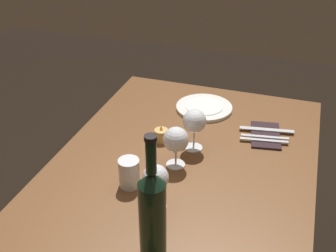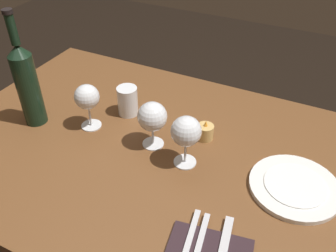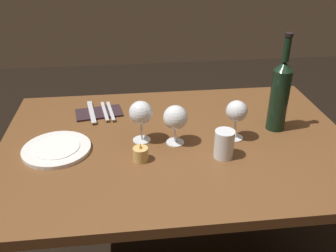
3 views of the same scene
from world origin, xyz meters
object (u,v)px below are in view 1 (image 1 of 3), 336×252
(water_tumbler, at_px, (129,175))
(dinner_plate, at_px, (204,107))
(wine_glass_right, at_px, (194,122))
(wine_glass_centre, at_px, (156,179))
(votive_candle, at_px, (161,136))
(fork_inner, at_px, (265,137))
(wine_glass_left, at_px, (176,140))
(table_knife, at_px, (267,130))
(folded_napkin, at_px, (266,135))
(fork_outer, at_px, (264,140))
(wine_bottle, at_px, (152,214))

(water_tumbler, relative_size, dinner_plate, 0.41)
(wine_glass_right, distance_m, wine_glass_centre, 0.35)
(water_tumbler, xyz_separation_m, dinner_plate, (0.58, -0.10, -0.04))
(votive_candle, relative_size, fork_inner, 0.37)
(water_tumbler, distance_m, fork_inner, 0.57)
(wine_glass_left, distance_m, table_knife, 0.43)
(fork_inner, bearing_deg, wine_glass_centre, 151.63)
(folded_napkin, bearing_deg, wine_glass_left, 136.75)
(water_tumbler, bearing_deg, wine_glass_left, -35.09)
(wine_glass_right, height_order, table_knife, wine_glass_right)
(fork_inner, height_order, fork_outer, same)
(votive_candle, height_order, dinner_plate, votive_candle)
(fork_outer, bearing_deg, wine_glass_centre, 150.36)
(dinner_plate, xyz_separation_m, fork_inner, (-0.16, -0.28, 0.00))
(wine_glass_centre, distance_m, table_knife, 0.61)
(water_tumbler, relative_size, fork_inner, 0.55)
(wine_bottle, height_order, dinner_plate, wine_bottle)
(wine_glass_right, xyz_separation_m, votive_candle, (0.01, 0.13, -0.09))
(wine_glass_centre, distance_m, dinner_plate, 0.66)
(votive_candle, bearing_deg, fork_outer, -73.65)
(wine_glass_centre, distance_m, folded_napkin, 0.59)
(votive_candle, distance_m, folded_napkin, 0.40)
(wine_glass_centre, relative_size, table_knife, 0.73)
(water_tumbler, xyz_separation_m, table_knife, (0.47, -0.38, -0.03))
(fork_inner, bearing_deg, wine_glass_right, 120.80)
(wine_glass_left, relative_size, fork_outer, 0.83)
(fork_outer, xyz_separation_m, table_knife, (0.08, 0.00, 0.00))
(wine_glass_centre, distance_m, votive_candle, 0.38)
(dinner_plate, bearing_deg, fork_inner, -119.80)
(wine_glass_left, bearing_deg, dinner_plate, 0.78)
(water_tumbler, distance_m, folded_napkin, 0.59)
(folded_napkin, bearing_deg, votive_candle, 113.17)
(wine_bottle, bearing_deg, fork_inner, -17.22)
(wine_glass_centre, distance_m, fork_inner, 0.57)
(wine_glass_centre, distance_m, wine_bottle, 0.19)
(wine_glass_centre, xyz_separation_m, fork_outer, (0.46, -0.26, -0.10))
(dinner_plate, bearing_deg, table_knife, -110.57)
(wine_glass_centre, xyz_separation_m, folded_napkin, (0.51, -0.26, -0.11))
(wine_bottle, bearing_deg, fork_outer, -17.85)
(wine_bottle, bearing_deg, wine_glass_right, 3.74)
(fork_outer, bearing_deg, wine_glass_right, 116.23)
(wine_glass_right, bearing_deg, wine_glass_left, 165.57)
(wine_glass_right, xyz_separation_m, fork_inner, (0.14, -0.24, -0.10))
(wine_glass_left, bearing_deg, table_knife, -40.45)
(fork_inner, relative_size, fork_outer, 1.00)
(wine_glass_centre, xyz_separation_m, water_tumbler, (0.07, 0.12, -0.07))
(fork_outer, bearing_deg, fork_inner, 0.00)
(table_knife, bearing_deg, votive_candle, 116.96)
(folded_napkin, distance_m, fork_outer, 0.05)
(water_tumbler, height_order, dinner_plate, water_tumbler)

